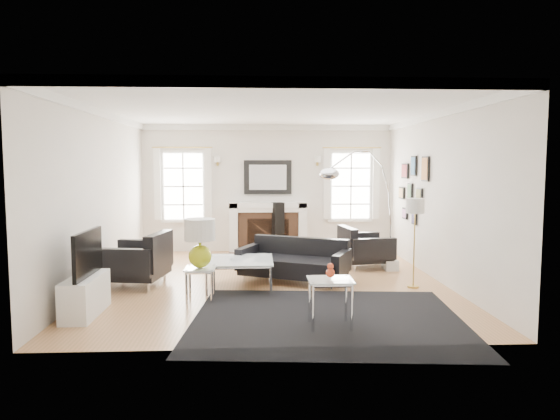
{
  "coord_description": "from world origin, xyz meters",
  "views": [
    {
      "loc": [
        -0.26,
        -8.06,
        1.91
      ],
      "look_at": [
        0.14,
        0.3,
        1.16
      ],
      "focal_mm": 32.0,
      "sensor_mm": 36.0,
      "label": 1
    }
  ],
  "objects": [
    {
      "name": "coffee_table",
      "position": [
        -0.52,
        -0.4,
        0.42
      ],
      "size": [
        1.02,
        1.02,
        0.46
      ],
      "color": "silver",
      "rests_on": "floor"
    },
    {
      "name": "back_wall",
      "position": [
        0.0,
        3.0,
        1.4
      ],
      "size": [
        5.5,
        0.04,
        2.8
      ],
      "primitive_type": "cube",
      "color": "beige",
      "rests_on": "floor"
    },
    {
      "name": "crown_molding",
      "position": [
        0.0,
        0.0,
        2.74
      ],
      "size": [
        5.5,
        6.0,
        0.12
      ],
      "primitive_type": "cube",
      "color": "white",
      "rests_on": "back_wall"
    },
    {
      "name": "left_wall",
      "position": [
        -2.75,
        0.0,
        1.4
      ],
      "size": [
        0.04,
        6.0,
        2.8
      ],
      "primitive_type": "cube",
      "color": "beige",
      "rests_on": "floor"
    },
    {
      "name": "mantel_mirror",
      "position": [
        0.0,
        2.95,
        1.65
      ],
      "size": [
        1.05,
        0.07,
        0.75
      ],
      "color": "black",
      "rests_on": "back_wall"
    },
    {
      "name": "armchair_right",
      "position": [
        1.74,
        1.1,
        0.35
      ],
      "size": [
        0.97,
        1.05,
        0.64
      ],
      "color": "black",
      "rests_on": "floor"
    },
    {
      "name": "armchair_left",
      "position": [
        -2.13,
        -0.15,
        0.39
      ],
      "size": [
        1.09,
        1.18,
        0.7
      ],
      "color": "black",
      "rests_on": "floor"
    },
    {
      "name": "window_left",
      "position": [
        -1.85,
        2.95,
        1.46
      ],
      "size": [
        1.24,
        0.15,
        1.62
      ],
      "color": "white",
      "rests_on": "back_wall"
    },
    {
      "name": "orange_vase",
      "position": [
        0.61,
        -2.34,
        0.68
      ],
      "size": [
        0.11,
        0.11,
        0.17
      ],
      "color": "red",
      "rests_on": "nesting_table"
    },
    {
      "name": "front_wall",
      "position": [
        0.0,
        -3.0,
        1.4
      ],
      "size": [
        5.5,
        0.04,
        2.8
      ],
      "primitive_type": "cube",
      "color": "beige",
      "rests_on": "floor"
    },
    {
      "name": "speaker_tower",
      "position": [
        0.21,
        2.65,
        0.56
      ],
      "size": [
        0.29,
        0.29,
        1.11
      ],
      "primitive_type": "cube",
      "rotation": [
        0.0,
        0.0,
        0.4
      ],
      "color": "black",
      "rests_on": "floor"
    },
    {
      "name": "side_table_left",
      "position": [
        -1.05,
        -1.07,
        0.37
      ],
      "size": [
        0.43,
        0.43,
        0.47
      ],
      "color": "silver",
      "rests_on": "floor"
    },
    {
      "name": "right_wall",
      "position": [
        2.75,
        0.0,
        1.4
      ],
      "size": [
        0.04,
        6.0,
        2.8
      ],
      "primitive_type": "cube",
      "color": "beige",
      "rests_on": "floor"
    },
    {
      "name": "nesting_table",
      "position": [
        0.61,
        -2.34,
        0.46
      ],
      "size": [
        0.53,
        0.44,
        0.58
      ],
      "color": "silver",
      "rests_on": "floor"
    },
    {
      "name": "sofa",
      "position": [
        0.37,
        0.04,
        0.31
      ],
      "size": [
        1.93,
        1.45,
        0.58
      ],
      "color": "black",
      "rests_on": "floor"
    },
    {
      "name": "fireplace",
      "position": [
        0.0,
        2.79,
        0.54
      ],
      "size": [
        1.7,
        0.69,
        1.11
      ],
      "color": "white",
      "rests_on": "floor"
    },
    {
      "name": "arc_floor_lamp",
      "position": [
        1.54,
        0.31,
        1.21
      ],
      "size": [
        1.58,
        1.47,
        2.24
      ],
      "color": "white",
      "rests_on": "floor"
    },
    {
      "name": "floor",
      "position": [
        0.0,
        0.0,
        0.0
      ],
      "size": [
        6.0,
        6.0,
        0.0
      ],
      "primitive_type": "plane",
      "color": "#AC7C48",
      "rests_on": "ground"
    },
    {
      "name": "area_rug",
      "position": [
        0.62,
        -2.06,
        0.01
      ],
      "size": [
        3.54,
        3.03,
        0.01
      ],
      "primitive_type": "cube",
      "rotation": [
        0.0,
        0.0,
        -0.08
      ],
      "color": "black",
      "rests_on": "floor"
    },
    {
      "name": "gallery_wall",
      "position": [
        2.72,
        1.3,
        1.53
      ],
      "size": [
        0.04,
        1.73,
        1.29
      ],
      "color": "black",
      "rests_on": "right_wall"
    },
    {
      "name": "stick_floor_lamp",
      "position": [
        2.2,
        -0.48,
        1.22
      ],
      "size": [
        0.28,
        0.28,
        1.4
      ],
      "color": "gold",
      "rests_on": "floor"
    },
    {
      "name": "ceiling",
      "position": [
        0.0,
        0.0,
        2.8
      ],
      "size": [
        5.5,
        6.0,
        0.02
      ],
      "primitive_type": "cube",
      "color": "white",
      "rests_on": "back_wall"
    },
    {
      "name": "gourd_lamp",
      "position": [
        -1.05,
        -1.07,
        0.87
      ],
      "size": [
        0.43,
        0.43,
        0.69
      ],
      "color": "#BCC919",
      "rests_on": "side_table_left"
    },
    {
      "name": "tv_unit",
      "position": [
        -2.44,
        -1.7,
        0.33
      ],
      "size": [
        0.35,
        1.0,
        1.09
      ],
      "color": "white",
      "rests_on": "floor"
    },
    {
      "name": "window_right",
      "position": [
        1.85,
        2.95,
        1.46
      ],
      "size": [
        1.24,
        0.15,
        1.62
      ],
      "color": "white",
      "rests_on": "back_wall"
    }
  ]
}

